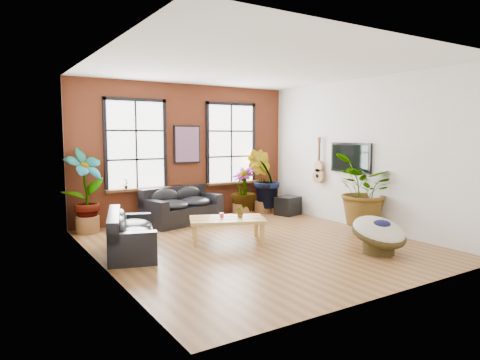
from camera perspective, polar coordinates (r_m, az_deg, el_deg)
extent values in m
cube|color=brown|center=(8.72, 2.13, -8.62)|extent=(6.00, 6.50, 0.02)
cube|color=white|center=(8.54, 2.22, 14.90)|extent=(6.00, 6.50, 0.02)
cube|color=#522113|center=(11.28, -7.23, 3.72)|extent=(6.00, 0.02, 3.50)
cube|color=silver|center=(6.05, 19.89, 1.48)|extent=(6.00, 0.02, 3.50)
cube|color=silver|center=(7.19, -18.06, 2.20)|extent=(0.02, 6.50, 3.50)
cube|color=silver|center=(10.44, 15.97, 3.36)|extent=(0.02, 6.50, 3.50)
cube|color=white|center=(10.72, -13.68, 4.55)|extent=(1.40, 0.02, 2.10)
cube|color=#402611|center=(10.73, -13.42, -1.22)|extent=(1.60, 0.22, 0.06)
cube|color=white|center=(11.86, -1.17, 4.84)|extent=(1.40, 0.02, 2.10)
cube|color=#402611|center=(11.87, -0.99, -0.38)|extent=(1.60, 0.22, 0.06)
cube|color=black|center=(10.80, -7.67, -4.56)|extent=(2.12, 1.39, 0.44)
cube|color=black|center=(11.00, -8.87, -2.01)|extent=(1.95, 0.70, 0.45)
cube|color=black|center=(10.24, -11.46, -3.29)|extent=(0.46, 0.98, 0.23)
cube|color=black|center=(11.29, -4.29, -2.32)|extent=(0.46, 0.98, 0.23)
ellipsoid|color=black|center=(10.48, -9.10, -3.32)|extent=(0.99, 0.97, 0.25)
ellipsoid|color=black|center=(10.68, -10.00, -2.28)|extent=(0.85, 0.44, 0.43)
ellipsoid|color=black|center=(10.94, -6.00, -2.89)|extent=(0.99, 0.97, 0.25)
ellipsoid|color=black|center=(11.13, -6.92, -1.90)|extent=(0.85, 0.44, 0.43)
cube|color=black|center=(8.33, -14.23, -8.07)|extent=(1.35, 2.10, 0.38)
cube|color=black|center=(8.25, -16.45, -5.54)|extent=(0.76, 1.92, 0.39)
cube|color=black|center=(7.41, -14.18, -7.52)|extent=(0.84, 0.43, 0.20)
cube|color=black|center=(9.12, -14.37, -4.99)|extent=(0.84, 0.43, 0.20)
ellipsoid|color=black|center=(7.90, -13.90, -7.02)|extent=(0.90, 1.01, 0.22)
ellipsoid|color=black|center=(7.87, -15.65, -6.07)|extent=(0.46, 0.88, 0.37)
ellipsoid|color=black|center=(8.65, -14.02, -5.88)|extent=(0.90, 1.01, 0.22)
ellipsoid|color=black|center=(8.63, -15.61, -5.01)|extent=(0.46, 0.88, 0.37)
cube|color=#B18C3F|center=(8.85, -1.73, -5.30)|extent=(1.74, 1.41, 0.07)
cube|color=#402611|center=(8.71, -1.62, -5.27)|extent=(1.39, 0.62, 0.00)
cube|color=#402611|center=(8.99, -1.84, -4.91)|extent=(1.39, 0.62, 0.00)
cube|color=#B18C3F|center=(8.52, -5.98, -7.46)|extent=(0.10, 0.10, 0.42)
cube|color=#B18C3F|center=(8.67, 2.99, -7.19)|extent=(0.10, 0.10, 0.42)
cube|color=#B18C3F|center=(9.19, -6.16, -6.46)|extent=(0.10, 0.10, 0.42)
cube|color=#B18C3F|center=(9.34, 2.15, -6.24)|extent=(0.10, 0.10, 0.42)
cylinder|color=#D9364C|center=(8.88, -2.47, -4.74)|extent=(0.11, 0.11, 0.10)
cylinder|color=#392E14|center=(8.43, 17.96, -8.53)|extent=(0.63, 0.63, 0.23)
torus|color=#392E14|center=(8.37, 18.02, -6.76)|extent=(1.09, 1.09, 0.45)
ellipsoid|color=beige|center=(8.36, 18.03, -6.37)|extent=(1.06, 1.11, 0.61)
ellipsoid|color=#121239|center=(8.30, 18.29, -5.66)|extent=(0.41, 0.34, 0.17)
cube|color=black|center=(11.22, -7.09, 4.73)|extent=(0.74, 0.04, 0.98)
cube|color=#0C7F8C|center=(11.19, -7.02, 4.73)|extent=(0.66, 0.02, 0.90)
cube|color=black|center=(10.61, 14.53, 2.89)|extent=(0.06, 1.25, 0.72)
cube|color=black|center=(10.58, 14.40, 2.89)|extent=(0.01, 1.15, 0.62)
cylinder|color=#B27F4C|center=(11.35, 10.43, 0.55)|extent=(0.09, 0.38, 0.38)
cylinder|color=#B27F4C|center=(11.33, 10.45, 1.81)|extent=(0.09, 0.30, 0.30)
cylinder|color=black|center=(11.35, 10.41, 0.55)|extent=(0.09, 0.11, 0.11)
cube|color=#402611|center=(11.31, 10.49, 3.68)|extent=(0.04, 0.05, 0.55)
cube|color=#402611|center=(11.30, 10.52, 5.30)|extent=(0.06, 0.06, 0.14)
cube|color=black|center=(11.86, 6.40, -3.43)|extent=(0.72, 0.65, 0.51)
cylinder|color=brown|center=(10.25, -19.64, -5.61)|extent=(0.63, 0.63, 0.38)
cylinder|color=brown|center=(12.12, 3.06, -3.61)|extent=(0.51, 0.51, 0.33)
cylinder|color=brown|center=(10.04, 16.34, -5.67)|extent=(0.57, 0.57, 0.40)
cylinder|color=brown|center=(11.47, 0.32, -4.04)|extent=(0.62, 0.62, 0.38)
imported|color=#1E5B18|center=(10.13, -19.91, -0.91)|extent=(1.10, 0.94, 1.77)
imported|color=#1E5B18|center=(12.03, 3.16, 0.18)|extent=(1.16, 1.13, 1.64)
imported|color=#1E5B18|center=(9.89, 16.29, -1.29)|extent=(1.94, 1.92, 1.63)
imported|color=#1E5B18|center=(11.39, 0.47, -1.28)|extent=(0.85, 0.85, 1.21)
imported|color=#1E5B18|center=(8.90, 0.06, -4.23)|extent=(0.26, 0.24, 0.24)
imported|color=#1E5B18|center=(10.62, -14.97, -0.44)|extent=(0.17, 0.17, 0.27)
imported|color=#1E5B18|center=(12.04, 0.44, 0.50)|extent=(0.19, 0.19, 0.27)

